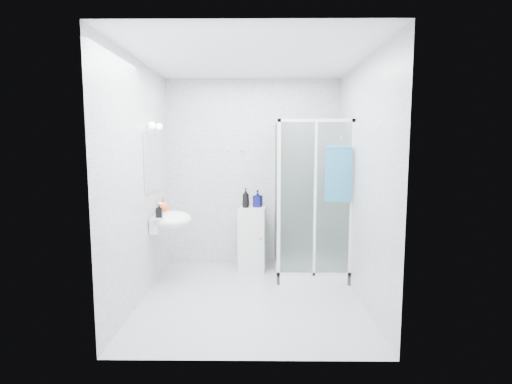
{
  "coord_description": "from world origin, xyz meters",
  "views": [
    {
      "loc": [
        0.1,
        -4.28,
        1.71
      ],
      "look_at": [
        0.05,
        0.35,
        1.15
      ],
      "focal_mm": 28.0,
      "sensor_mm": 36.0,
      "label": 1
    }
  ],
  "objects_px": {
    "hand_towel": "(338,172)",
    "shampoo_bottle_b": "(258,199)",
    "storage_cabinet": "(252,238)",
    "soap_dispenser_orange": "(164,205)",
    "wall_basin": "(170,220)",
    "shampoo_bottle_a": "(246,198)",
    "shower_enclosure": "(304,242)",
    "soap_dispenser_black": "(159,211)"
  },
  "relations": [
    {
      "from": "shower_enclosure",
      "to": "hand_towel",
      "type": "relative_size",
      "value": 3.07
    },
    {
      "from": "soap_dispenser_orange",
      "to": "shampoo_bottle_b",
      "type": "bearing_deg",
      "value": 20.31
    },
    {
      "from": "shampoo_bottle_a",
      "to": "wall_basin",
      "type": "bearing_deg",
      "value": -148.48
    },
    {
      "from": "shower_enclosure",
      "to": "shampoo_bottle_b",
      "type": "height_order",
      "value": "shower_enclosure"
    },
    {
      "from": "wall_basin",
      "to": "soap_dispenser_orange",
      "type": "height_order",
      "value": "soap_dispenser_orange"
    },
    {
      "from": "hand_towel",
      "to": "shampoo_bottle_b",
      "type": "bearing_deg",
      "value": 144.17
    },
    {
      "from": "shampoo_bottle_a",
      "to": "shampoo_bottle_b",
      "type": "height_order",
      "value": "shampoo_bottle_a"
    },
    {
      "from": "storage_cabinet",
      "to": "soap_dispenser_black",
      "type": "height_order",
      "value": "soap_dispenser_black"
    },
    {
      "from": "shampoo_bottle_a",
      "to": "soap_dispenser_orange",
      "type": "relative_size",
      "value": 1.49
    },
    {
      "from": "shower_enclosure",
      "to": "shampoo_bottle_b",
      "type": "bearing_deg",
      "value": 155.23
    },
    {
      "from": "wall_basin",
      "to": "shampoo_bottle_b",
      "type": "distance_m",
      "value": 1.22
    },
    {
      "from": "hand_towel",
      "to": "shampoo_bottle_b",
      "type": "distance_m",
      "value": 1.23
    },
    {
      "from": "shampoo_bottle_a",
      "to": "hand_towel",
      "type": "bearing_deg",
      "value": -29.88
    },
    {
      "from": "shower_enclosure",
      "to": "soap_dispenser_orange",
      "type": "distance_m",
      "value": 1.85
    },
    {
      "from": "shower_enclosure",
      "to": "shampoo_bottle_b",
      "type": "xyz_separation_m",
      "value": [
        -0.6,
        0.28,
        0.53
      ]
    },
    {
      "from": "wall_basin",
      "to": "storage_cabinet",
      "type": "height_order",
      "value": "wall_basin"
    },
    {
      "from": "shower_enclosure",
      "to": "shampoo_bottle_a",
      "type": "relative_size",
      "value": 7.67
    },
    {
      "from": "hand_towel",
      "to": "soap_dispenser_black",
      "type": "distance_m",
      "value": 2.12
    },
    {
      "from": "shower_enclosure",
      "to": "soap_dispenser_black",
      "type": "height_order",
      "value": "shower_enclosure"
    },
    {
      "from": "shower_enclosure",
      "to": "hand_towel",
      "type": "height_order",
      "value": "shower_enclosure"
    },
    {
      "from": "hand_towel",
      "to": "soap_dispenser_orange",
      "type": "distance_m",
      "value": 2.16
    },
    {
      "from": "shampoo_bottle_a",
      "to": "shampoo_bottle_b",
      "type": "relative_size",
      "value": 1.14
    },
    {
      "from": "storage_cabinet",
      "to": "shampoo_bottle_b",
      "type": "xyz_separation_m",
      "value": [
        0.07,
        0.02,
        0.55
      ]
    },
    {
      "from": "shower_enclosure",
      "to": "storage_cabinet",
      "type": "distance_m",
      "value": 0.72
    },
    {
      "from": "shower_enclosure",
      "to": "storage_cabinet",
      "type": "bearing_deg",
      "value": 158.95
    },
    {
      "from": "soap_dispenser_black",
      "to": "soap_dispenser_orange",
      "type": "bearing_deg",
      "value": 94.91
    },
    {
      "from": "shower_enclosure",
      "to": "hand_towel",
      "type": "bearing_deg",
      "value": -49.89
    },
    {
      "from": "wall_basin",
      "to": "shampoo_bottle_b",
      "type": "relative_size",
      "value": 2.44
    },
    {
      "from": "wall_basin",
      "to": "storage_cabinet",
      "type": "distance_m",
      "value": 1.19
    },
    {
      "from": "shampoo_bottle_b",
      "to": "shower_enclosure",
      "type": "bearing_deg",
      "value": -24.77
    },
    {
      "from": "storage_cabinet",
      "to": "shampoo_bottle_a",
      "type": "height_order",
      "value": "shampoo_bottle_a"
    },
    {
      "from": "wall_basin",
      "to": "storage_cabinet",
      "type": "bearing_deg",
      "value": 30.44
    },
    {
      "from": "shampoo_bottle_b",
      "to": "soap_dispenser_orange",
      "type": "xyz_separation_m",
      "value": [
        -1.17,
        -0.43,
        -0.03
      ]
    },
    {
      "from": "storage_cabinet",
      "to": "wall_basin",
      "type": "bearing_deg",
      "value": -143.87
    },
    {
      "from": "shower_enclosure",
      "to": "hand_towel",
      "type": "distance_m",
      "value": 1.07
    },
    {
      "from": "hand_towel",
      "to": "shampoo_bottle_b",
      "type": "relative_size",
      "value": 2.84
    },
    {
      "from": "storage_cabinet",
      "to": "shampoo_bottle_b",
      "type": "bearing_deg",
      "value": 20.25
    },
    {
      "from": "hand_towel",
      "to": "shampoo_bottle_b",
      "type": "xyz_separation_m",
      "value": [
        -0.94,
        0.68,
        -0.4
      ]
    },
    {
      "from": "wall_basin",
      "to": "soap_dispenser_black",
      "type": "distance_m",
      "value": 0.25
    },
    {
      "from": "storage_cabinet",
      "to": "shampoo_bottle_b",
      "type": "distance_m",
      "value": 0.55
    },
    {
      "from": "wall_basin",
      "to": "soap_dispenser_black",
      "type": "bearing_deg",
      "value": -113.67
    },
    {
      "from": "shower_enclosure",
      "to": "shampoo_bottle_a",
      "type": "distance_m",
      "value": 0.97
    }
  ]
}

